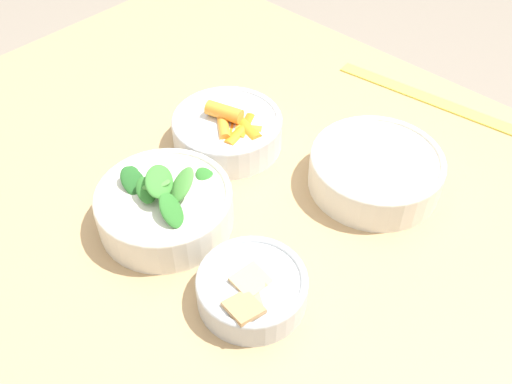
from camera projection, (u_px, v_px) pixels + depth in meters
name	position (u px, v px, depth m)	size (l,w,h in m)	color
dining_table	(214.00, 231.00, 0.94)	(1.12, 0.99, 0.75)	tan
bowl_carrots	(228.00, 130.00, 0.91)	(0.17, 0.17, 0.07)	silver
bowl_greens	(164.00, 205.00, 0.79)	(0.19, 0.19, 0.10)	silver
bowl_beans_hotdog	(375.00, 171.00, 0.84)	(0.20, 0.20, 0.06)	silver
bowl_cookies	(252.00, 287.00, 0.70)	(0.14, 0.14, 0.05)	silver
ruler	(426.00, 98.00, 1.02)	(0.34, 0.07, 0.00)	#EADB4C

